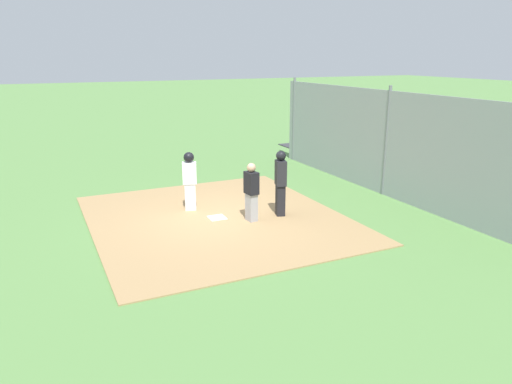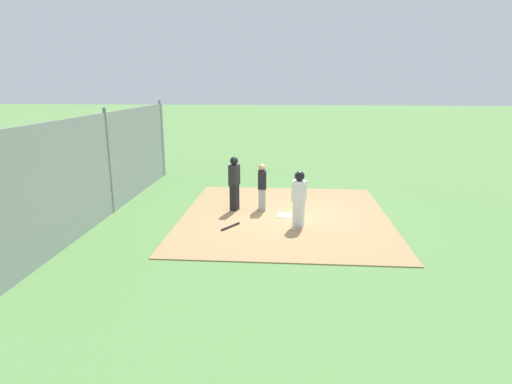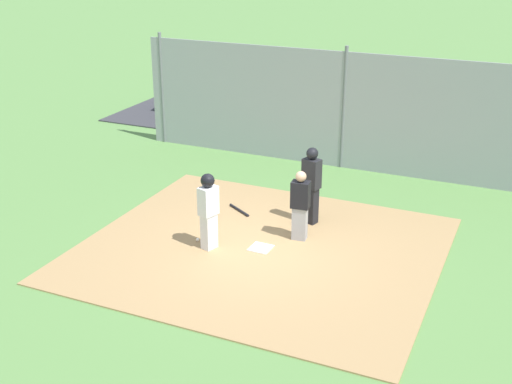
{
  "view_description": "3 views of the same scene",
  "coord_description": "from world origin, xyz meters",
  "px_view_note": "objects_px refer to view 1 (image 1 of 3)",
  "views": [
    {
      "loc": [
        -11.37,
        4.22,
        4.23
      ],
      "look_at": [
        -0.29,
        -1.02,
        0.7
      ],
      "focal_mm": 33.62,
      "sensor_mm": 36.0,
      "label": 1
    },
    {
      "loc": [
        12.71,
        0.06,
        4.07
      ],
      "look_at": [
        -0.32,
        -0.93,
        0.7
      ],
      "focal_mm": 29.65,
      "sensor_mm": 36.0,
      "label": 2
    },
    {
      "loc": [
        -4.94,
        11.3,
        6.28
      ],
      "look_at": [
        0.36,
        -0.56,
        1.03
      ],
      "focal_mm": 46.52,
      "sensor_mm": 36.0,
      "label": 3
    }
  ],
  "objects_px": {
    "catcher": "(251,191)",
    "baseball": "(192,204)",
    "umpire": "(281,182)",
    "baseball_bat": "(250,198)",
    "runner": "(190,177)",
    "home_plate": "(217,218)",
    "parked_car_blue": "(369,138)"
  },
  "relations": [
    {
      "from": "catcher",
      "to": "baseball",
      "type": "relative_size",
      "value": 20.8
    },
    {
      "from": "umpire",
      "to": "baseball_bat",
      "type": "distance_m",
      "value": 1.95
    },
    {
      "from": "runner",
      "to": "baseball_bat",
      "type": "distance_m",
      "value": 2.17
    },
    {
      "from": "catcher",
      "to": "runner",
      "type": "distance_m",
      "value": 1.95
    },
    {
      "from": "home_plate",
      "to": "baseball_bat",
      "type": "relative_size",
      "value": 0.56
    },
    {
      "from": "home_plate",
      "to": "parked_car_blue",
      "type": "bearing_deg",
      "value": -58.7
    },
    {
      "from": "baseball_bat",
      "to": "baseball",
      "type": "xyz_separation_m",
      "value": [
        0.12,
        1.8,
        0.01
      ]
    },
    {
      "from": "catcher",
      "to": "umpire",
      "type": "bearing_deg",
      "value": 179.26
    },
    {
      "from": "baseball_bat",
      "to": "runner",
      "type": "bearing_deg",
      "value": 129.69
    },
    {
      "from": "home_plate",
      "to": "umpire",
      "type": "xyz_separation_m",
      "value": [
        -0.49,
        -1.65,
        0.93
      ]
    },
    {
      "from": "parked_car_blue",
      "to": "runner",
      "type": "bearing_deg",
      "value": -73.68
    },
    {
      "from": "home_plate",
      "to": "umpire",
      "type": "distance_m",
      "value": 1.95
    },
    {
      "from": "catcher",
      "to": "baseball_bat",
      "type": "bearing_deg",
      "value": -119.58
    },
    {
      "from": "parked_car_blue",
      "to": "umpire",
      "type": "bearing_deg",
      "value": -60.85
    },
    {
      "from": "runner",
      "to": "parked_car_blue",
      "type": "distance_m",
      "value": 10.99
    },
    {
      "from": "catcher",
      "to": "umpire",
      "type": "xyz_separation_m",
      "value": [
        0.08,
        -0.89,
        0.14
      ]
    },
    {
      "from": "umpire",
      "to": "baseball",
      "type": "distance_m",
      "value": 2.8
    },
    {
      "from": "catcher",
      "to": "baseball_bat",
      "type": "height_order",
      "value": "catcher"
    },
    {
      "from": "home_plate",
      "to": "parked_car_blue",
      "type": "height_order",
      "value": "parked_car_blue"
    },
    {
      "from": "umpire",
      "to": "baseball",
      "type": "height_order",
      "value": "umpire"
    },
    {
      "from": "umpire",
      "to": "parked_car_blue",
      "type": "xyz_separation_m",
      "value": [
        6.26,
        -7.84,
        -0.35
      ]
    },
    {
      "from": "home_plate",
      "to": "baseball_bat",
      "type": "bearing_deg",
      "value": -51.48
    },
    {
      "from": "baseball",
      "to": "parked_car_blue",
      "type": "height_order",
      "value": "parked_car_blue"
    },
    {
      "from": "runner",
      "to": "baseball_bat",
      "type": "xyz_separation_m",
      "value": [
        0.25,
        -1.96,
        -0.91
      ]
    },
    {
      "from": "umpire",
      "to": "parked_car_blue",
      "type": "distance_m",
      "value": 10.04
    },
    {
      "from": "umpire",
      "to": "baseball_bat",
      "type": "xyz_separation_m",
      "value": [
        1.73,
        0.09,
        -0.91
      ]
    },
    {
      "from": "baseball",
      "to": "catcher",
      "type": "bearing_deg",
      "value": -152.6
    },
    {
      "from": "baseball",
      "to": "runner",
      "type": "bearing_deg",
      "value": 156.58
    },
    {
      "from": "catcher",
      "to": "home_plate",
      "type": "bearing_deg",
      "value": -42.89
    },
    {
      "from": "umpire",
      "to": "baseball",
      "type": "bearing_deg",
      "value": -28.08
    },
    {
      "from": "baseball",
      "to": "home_plate",
      "type": "bearing_deg",
      "value": -169.69
    },
    {
      "from": "baseball_bat",
      "to": "home_plate",
      "type": "bearing_deg",
      "value": 161.04
    }
  ]
}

